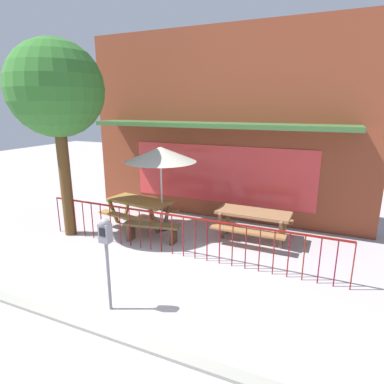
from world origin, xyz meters
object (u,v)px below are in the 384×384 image
(picnic_table_left, at_px, (139,206))
(patio_bench, at_px, (152,229))
(picnic_table_right, at_px, (253,218))
(street_tree, at_px, (56,91))
(parking_meter_near, at_px, (106,240))
(patio_umbrella, at_px, (161,155))

(picnic_table_left, xyz_separation_m, patio_bench, (0.87, -0.81, -0.26))
(picnic_table_left, height_order, picnic_table_right, same)
(picnic_table_left, bearing_deg, street_tree, -138.21)
(parking_meter_near, relative_size, street_tree, 0.33)
(patio_bench, height_order, parking_meter_near, parking_meter_near)
(picnic_table_left, relative_size, patio_umbrella, 0.87)
(picnic_table_left, bearing_deg, picnic_table_right, 5.15)
(picnic_table_right, bearing_deg, picnic_table_left, -174.85)
(patio_umbrella, relative_size, patio_bench, 1.59)
(picnic_table_right, xyz_separation_m, patio_bench, (-2.28, -1.10, -0.26))
(parking_meter_near, distance_m, street_tree, 4.48)
(picnic_table_right, relative_size, patio_bench, 1.26)
(picnic_table_right, xyz_separation_m, patio_umbrella, (-2.46, -0.24, 1.47))
(patio_bench, bearing_deg, patio_umbrella, 101.45)
(picnic_table_left, bearing_deg, patio_bench, -43.08)
(patio_bench, bearing_deg, picnic_table_right, 25.65)
(street_tree, bearing_deg, picnic_table_left, 41.79)
(patio_bench, relative_size, parking_meter_near, 0.89)
(street_tree, bearing_deg, patio_bench, 10.64)
(picnic_table_right, distance_m, patio_bench, 2.55)
(picnic_table_left, bearing_deg, parking_meter_near, -64.63)
(patio_umbrella, distance_m, parking_meter_near, 3.76)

